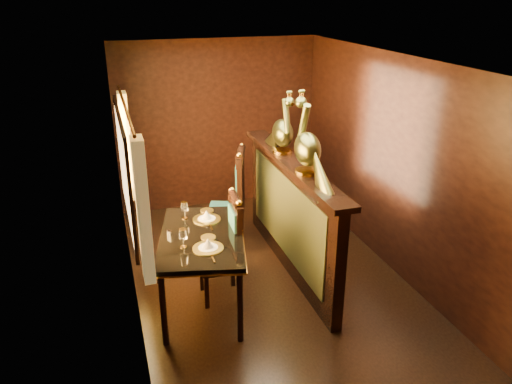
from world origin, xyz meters
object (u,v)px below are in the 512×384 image
peacock_right (283,121)px  chair_left (229,244)px  chair_right (235,196)px  peacock_left (308,135)px  dining_table (202,241)px

peacock_right → chair_left: bearing=-141.0°
chair_right → peacock_left: (0.47, -1.17, 1.08)m
dining_table → chair_right: chair_right is taller
peacock_right → peacock_left: bearing=-90.0°
peacock_right → dining_table: bearing=-146.8°
dining_table → chair_left: chair_left is taller
dining_table → chair_right: 1.37m
peacock_left → peacock_right: peacock_left is taller
dining_table → peacock_right: (1.14, 0.75, 0.98)m
chair_left → chair_right: (0.36, 1.11, 0.07)m
dining_table → chair_left: 0.34m
peacock_left → chair_right: bearing=111.8°
dining_table → peacock_left: 1.53m
chair_left → peacock_right: 1.54m
chair_left → peacock_right: size_ratio=1.58×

